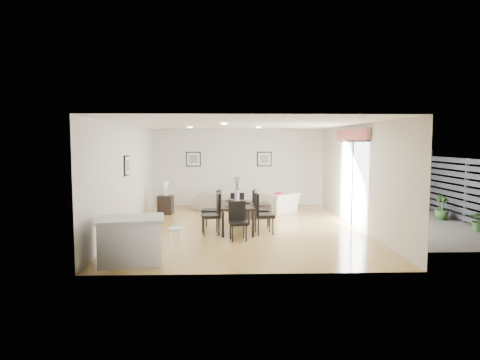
{
  "coord_description": "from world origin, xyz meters",
  "views": [
    {
      "loc": [
        -0.47,
        -11.09,
        2.23
      ],
      "look_at": [
        -0.08,
        0.4,
        1.22
      ],
      "focal_mm": 32.0,
      "sensor_mm": 36.0,
      "label": 1
    }
  ],
  "objects_px": {
    "side_table": "(166,205)",
    "kitchen_island": "(131,240)",
    "sofa": "(225,201)",
    "armchair": "(280,203)",
    "coffee_table": "(251,211)",
    "dining_chair_wfar": "(215,207)",
    "dining_chair_enear": "(261,211)",
    "bar_stool": "(176,232)",
    "dining_chair_wnear": "(214,211)",
    "dining_chair_efar": "(258,206)",
    "dining_chair_foot": "(236,206)",
    "dining_table": "(237,207)",
    "dining_chair_head": "(238,219)"
  },
  "relations": [
    {
      "from": "dining_chair_wnear",
      "to": "dining_chair_efar",
      "type": "relative_size",
      "value": 1.01
    },
    {
      "from": "coffee_table",
      "to": "dining_chair_foot",
      "type": "bearing_deg",
      "value": -128.31
    },
    {
      "from": "coffee_table",
      "to": "sofa",
      "type": "bearing_deg",
      "value": 109.96
    },
    {
      "from": "side_table",
      "to": "kitchen_island",
      "type": "bearing_deg",
      "value": -88.79
    },
    {
      "from": "bar_stool",
      "to": "dining_table",
      "type": "bearing_deg",
      "value": 66.94
    },
    {
      "from": "coffee_table",
      "to": "kitchen_island",
      "type": "bearing_deg",
      "value": -127.47
    },
    {
      "from": "side_table",
      "to": "kitchen_island",
      "type": "height_order",
      "value": "kitchen_island"
    },
    {
      "from": "dining_chair_head",
      "to": "kitchen_island",
      "type": "xyz_separation_m",
      "value": [
        -2.03,
        -1.81,
        -0.06
      ]
    },
    {
      "from": "sofa",
      "to": "armchair",
      "type": "relative_size",
      "value": 2.1
    },
    {
      "from": "dining_chair_wfar",
      "to": "side_table",
      "type": "relative_size",
      "value": 1.71
    },
    {
      "from": "dining_chair_head",
      "to": "dining_table",
      "type": "bearing_deg",
      "value": 81.63
    },
    {
      "from": "dining_chair_wfar",
      "to": "dining_chair_efar",
      "type": "xyz_separation_m",
      "value": [
        1.14,
        0.03,
        -0.0
      ]
    },
    {
      "from": "dining_chair_wnear",
      "to": "side_table",
      "type": "height_order",
      "value": "dining_chair_wnear"
    },
    {
      "from": "dining_chair_foot",
      "to": "coffee_table",
      "type": "height_order",
      "value": "dining_chair_foot"
    },
    {
      "from": "kitchen_island",
      "to": "bar_stool",
      "type": "height_order",
      "value": "kitchen_island"
    },
    {
      "from": "dining_chair_head",
      "to": "dining_chair_wnear",
      "type": "bearing_deg",
      "value": 124.25
    },
    {
      "from": "sofa",
      "to": "dining_chair_wnear",
      "type": "xyz_separation_m",
      "value": [
        -0.26,
        -3.66,
        0.26
      ]
    },
    {
      "from": "kitchen_island",
      "to": "dining_chair_wfar",
      "type": "bearing_deg",
      "value": 56.38
    },
    {
      "from": "dining_chair_wnear",
      "to": "dining_chair_enear",
      "type": "height_order",
      "value": "dining_chair_wnear"
    },
    {
      "from": "dining_table",
      "to": "dining_chair_wnear",
      "type": "xyz_separation_m",
      "value": [
        -0.57,
        -0.4,
        -0.05
      ]
    },
    {
      "from": "armchair",
      "to": "side_table",
      "type": "bearing_deg",
      "value": -34.72
    },
    {
      "from": "sofa",
      "to": "coffee_table",
      "type": "height_order",
      "value": "sofa"
    },
    {
      "from": "sofa",
      "to": "dining_chair_wnear",
      "type": "relative_size",
      "value": 2.06
    },
    {
      "from": "dining_chair_foot",
      "to": "kitchen_island",
      "type": "height_order",
      "value": "dining_chair_foot"
    },
    {
      "from": "dining_chair_wfar",
      "to": "dining_chair_foot",
      "type": "distance_m",
      "value": 0.86
    },
    {
      "from": "dining_chair_wnear",
      "to": "dining_chair_foot",
      "type": "bearing_deg",
      "value": 149.12
    },
    {
      "from": "armchair",
      "to": "dining_chair_head",
      "type": "relative_size",
      "value": 1.12
    },
    {
      "from": "dining_chair_wfar",
      "to": "kitchen_island",
      "type": "bearing_deg",
      "value": -15.42
    },
    {
      "from": "sofa",
      "to": "coffee_table",
      "type": "distance_m",
      "value": 1.63
    },
    {
      "from": "dining_chair_enear",
      "to": "bar_stool",
      "type": "xyz_separation_m",
      "value": [
        -1.77,
        -2.41,
        -0.0
      ]
    },
    {
      "from": "dining_chair_efar",
      "to": "dining_chair_head",
      "type": "height_order",
      "value": "dining_chair_efar"
    },
    {
      "from": "side_table",
      "to": "bar_stool",
      "type": "bearing_deg",
      "value": -80.0
    },
    {
      "from": "dining_chair_wfar",
      "to": "dining_chair_efar",
      "type": "relative_size",
      "value": 1.01
    },
    {
      "from": "dining_chair_foot",
      "to": "dining_chair_head",
      "type": "bearing_deg",
      "value": 78.16
    },
    {
      "from": "dining_chair_wfar",
      "to": "kitchen_island",
      "type": "relative_size",
      "value": 0.74
    },
    {
      "from": "dining_chair_efar",
      "to": "dining_chair_foot",
      "type": "distance_m",
      "value": 0.82
    },
    {
      "from": "dining_chair_wnear",
      "to": "kitchen_island",
      "type": "relative_size",
      "value": 0.75
    },
    {
      "from": "sofa",
      "to": "dining_chair_wfar",
      "type": "height_order",
      "value": "dining_chair_wfar"
    },
    {
      "from": "dining_chair_foot",
      "to": "kitchen_island",
      "type": "distance_m",
      "value": 4.36
    },
    {
      "from": "dining_chair_wnear",
      "to": "dining_chair_head",
      "type": "height_order",
      "value": "dining_chair_wnear"
    },
    {
      "from": "dining_chair_efar",
      "to": "dining_chair_foot",
      "type": "bearing_deg",
      "value": 53.18
    },
    {
      "from": "sofa",
      "to": "side_table",
      "type": "xyz_separation_m",
      "value": [
        -1.85,
        -0.66,
        -0.01
      ]
    },
    {
      "from": "sofa",
      "to": "dining_table",
      "type": "xyz_separation_m",
      "value": [
        0.31,
        -3.26,
        0.31
      ]
    },
    {
      "from": "dining_chair_enear",
      "to": "kitchen_island",
      "type": "xyz_separation_m",
      "value": [
        -2.61,
        -2.41,
        -0.13
      ]
    },
    {
      "from": "sofa",
      "to": "coffee_table",
      "type": "xyz_separation_m",
      "value": [
        0.79,
        -1.42,
        -0.09
      ]
    },
    {
      "from": "sofa",
      "to": "dining_chair_foot",
      "type": "bearing_deg",
      "value": 121.04
    },
    {
      "from": "armchair",
      "to": "dining_chair_enear",
      "type": "bearing_deg",
      "value": 37.67
    },
    {
      "from": "coffee_table",
      "to": "dining_chair_efar",
      "type": "bearing_deg",
      "value": -95.28
    },
    {
      "from": "dining_chair_wnear",
      "to": "dining_chair_wfar",
      "type": "relative_size",
      "value": 1.01
    },
    {
      "from": "side_table",
      "to": "bar_stool",
      "type": "relative_size",
      "value": 0.89
    }
  ]
}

